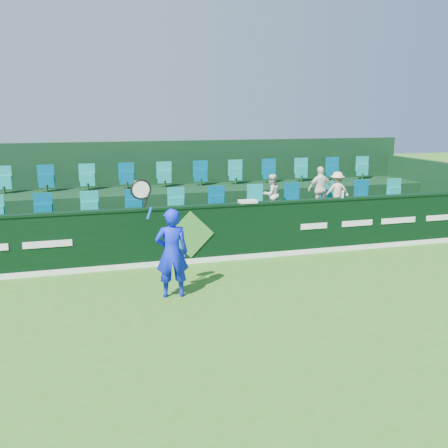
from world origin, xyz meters
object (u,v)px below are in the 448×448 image
object	(u,v)px
tennis_player	(172,252)
drinks_bottle	(343,194)
spectator_left	(271,194)
spectator_middle	(320,189)
towel	(248,201)
spectator_right	(337,191)

from	to	relation	value
tennis_player	drinks_bottle	xyz separation A→B (m)	(4.70, 2.05, 0.57)
tennis_player	spectator_left	world-z (taller)	tennis_player
spectator_middle	towel	xyz separation A→B (m)	(-2.45, -1.12, -0.03)
spectator_middle	drinks_bottle	bearing A→B (deg)	91.93
tennis_player	drinks_bottle	bearing A→B (deg)	23.63
spectator_right	towel	xyz separation A→B (m)	(-2.95, -1.12, 0.05)
spectator_left	drinks_bottle	xyz separation A→B (m)	(1.46, -1.12, 0.11)
tennis_player	spectator_middle	xyz separation A→B (m)	(4.65, 3.17, 0.54)
spectator_left	spectator_right	distance (m)	1.91
tennis_player	towel	distance (m)	3.05
tennis_player	spectator_right	world-z (taller)	tennis_player
spectator_right	drinks_bottle	size ratio (longest dim) A/B	5.66
tennis_player	spectator_right	bearing A→B (deg)	31.66
spectator_left	drinks_bottle	distance (m)	1.84
spectator_left	towel	size ratio (longest dim) A/B	2.60
tennis_player	towel	bearing A→B (deg)	43.05
spectator_left	spectator_right	xyz separation A→B (m)	(1.91, 0.00, 0.00)
towel	drinks_bottle	distance (m)	2.50
spectator_middle	spectator_right	bearing A→B (deg)	179.39
spectator_right	towel	world-z (taller)	spectator_right
tennis_player	spectator_left	xyz separation A→B (m)	(3.23, 3.17, 0.46)
spectator_middle	spectator_right	world-z (taller)	spectator_middle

